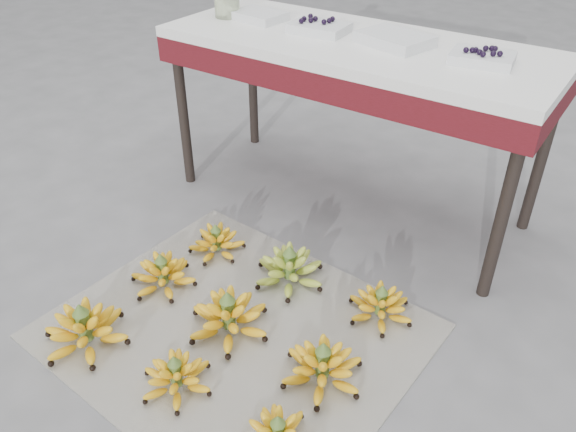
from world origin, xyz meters
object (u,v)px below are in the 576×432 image
Objects in this scene: tray_far_right at (482,58)px; glass_jar at (227,1)px; bunch_mid_left at (163,274)px; vendor_table at (355,61)px; bunch_mid_center at (229,317)px; bunch_front_center at (177,377)px; newspaper_mat at (235,331)px; bunch_back_center at (290,269)px; bunch_mid_right at (322,367)px; bunch_back_left at (217,242)px; bunch_front_left at (85,330)px; tray_far_left at (259,16)px; tray_right at (395,39)px; tray_left at (319,27)px; bunch_back_right at (380,306)px.

tray_far_right is 1.20m from glass_jar.
bunch_mid_left is 1.20m from vendor_table.
bunch_front_center is at bearing -79.29° from bunch_mid_center.
bunch_back_center reaches higher than newspaper_mat.
bunch_front_center is at bearing -134.44° from bunch_mid_right.
bunch_back_center is (0.37, 0.02, 0.01)m from bunch_back_left.
newspaper_mat is 4.85× the size of bunch_front_center.
bunch_front_left is at bearing -100.90° from bunch_mid_left.
bunch_front_left reaches higher than bunch_mid_right.
tray_far_left is 0.78× the size of tray_right.
tray_right is at bearing 177.08° from tray_far_right.
bunch_back_left is 1.01× the size of bunch_back_center.
vendor_table reaches higher than bunch_back_center.
tray_right is at bearing 91.84° from bunch_mid_center.
bunch_front_left is (-0.40, -0.34, 0.07)m from newspaper_mat.
vendor_table is at bearing 0.19° from tray_left.
bunch_back_center is (0.03, 0.35, -0.00)m from bunch_mid_center.
bunch_front_center is 1.03× the size of tray_far_left.
bunch_mid_left is (0.00, 0.38, -0.01)m from bunch_front_left.
bunch_back_left is at bearing -139.03° from tray_far_right.
newspaper_mat is 1.52m from glass_jar.
bunch_back_center is (0.01, 0.34, 0.06)m from newspaper_mat.
bunch_mid_right is at bearing 24.10° from bunch_front_left.
bunch_mid_center reaches higher than bunch_back_right.
vendor_table reaches higher than bunch_front_left.
bunch_back_center reaches higher than bunch_front_center.
bunch_mid_right is 1.22× the size of tray_left.
bunch_mid_right is at bearing -91.44° from bunch_back_right.
bunch_front_left is at bearing -94.46° from tray_left.
tray_right is (0.16, 0.02, 0.11)m from vendor_table.
bunch_mid_center is (-0.02, 0.30, 0.01)m from bunch_front_center.
bunch_back_left is 2.14× the size of glass_jar.
bunch_mid_right is at bearing -72.62° from tray_right.
bunch_mid_left is at bearing -130.04° from tray_far_right.
bunch_mid_center is 0.56m from bunch_back_right.
tray_far_right is at bearing 59.52° from bunch_front_left.
newspaper_mat is 1.44m from tray_far_left.
newspaper_mat is 0.38m from bunch_mid_right.
bunch_mid_center is at bearing -172.91° from bunch_mid_right.
glass_jar reaches higher than bunch_mid_right.
bunch_mid_right is at bearing -1.31° from newspaper_mat.
bunch_front_center is at bearing -92.13° from tray_right.
tray_left reaches higher than tray_far_left.
bunch_mid_left is 1.33m from tray_right.
tray_far_right is (0.04, 1.01, 0.76)m from bunch_mid_right.
tray_far_left is at bearing 16.14° from glass_jar.
bunch_back_right is 1.02× the size of tray_far_right.
bunch_back_center is 0.19× the size of vendor_table.
bunch_mid_right is 1.32m from tray_right.
vendor_table is 0.53m from tray_far_left.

